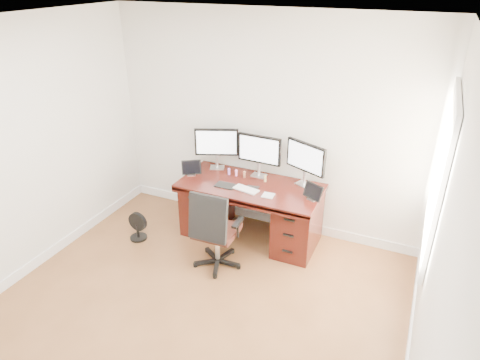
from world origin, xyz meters
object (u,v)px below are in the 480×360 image
at_px(desk, 251,209).
at_px(office_chair, 215,242).
at_px(keyboard, 246,189).
at_px(monitor_center, 259,151).
at_px(floor_fan, 137,227).

distance_m(desk, office_chair, 0.74).
height_order(desk, keyboard, keyboard).
distance_m(monitor_center, keyboard, 0.53).
relative_size(office_chair, keyboard, 3.27).
relative_size(desk, office_chair, 1.73).
height_order(office_chair, keyboard, office_chair).
distance_m(desk, floor_fan, 1.44).
distance_m(office_chair, floor_fan, 1.16).
bearing_deg(monitor_center, office_chair, -95.64).
bearing_deg(office_chair, desk, 77.92).
height_order(desk, monitor_center, monitor_center).
relative_size(floor_fan, keyboard, 1.20).
distance_m(office_chair, monitor_center, 1.23).
relative_size(desk, monitor_center, 3.09).
height_order(desk, office_chair, office_chair).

